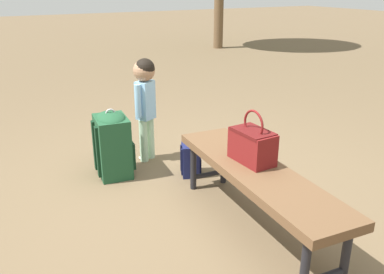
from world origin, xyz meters
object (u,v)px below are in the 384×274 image
Objects in this scene: park_bench at (256,176)px; handbag at (252,144)px; backpack_large at (113,142)px; child_standing at (145,94)px; backpack_small at (190,157)px.

handbag reaches higher than park_bench.
backpack_large reaches higher than park_bench.
park_bench is at bearing -172.54° from child_standing.
backpack_large is (-0.16, 0.38, -0.35)m from child_standing.
park_bench is at bearing 179.19° from backpack_small.
child_standing is 1.60× the size of backpack_large.
backpack_small is at bearing -157.62° from child_standing.
park_bench is at bearing 161.38° from handbag.
handbag is 0.61× the size of backpack_large.
backpack_small is at bearing -119.31° from backpack_large.
child_standing is (1.33, 0.23, 0.07)m from handbag.
child_standing is at bearing 7.46° from park_bench.
backpack_large reaches higher than backpack_small.
park_bench is 2.69× the size of backpack_large.
handbag is 1.35m from backpack_large.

